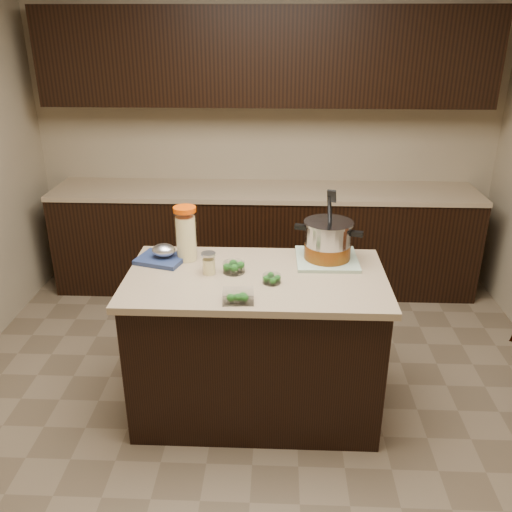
# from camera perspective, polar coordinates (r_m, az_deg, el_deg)

# --- Properties ---
(ground_plane) EXTENTS (4.00, 4.00, 0.00)m
(ground_plane) POSITION_cam_1_polar(r_m,az_deg,el_deg) (3.52, 0.00, -15.42)
(ground_plane) COLOR brown
(ground_plane) RESTS_ON ground
(room_shell) EXTENTS (4.04, 4.04, 2.72)m
(room_shell) POSITION_cam_1_polar(r_m,az_deg,el_deg) (2.78, 0.00, 13.25)
(room_shell) COLOR tan
(room_shell) RESTS_ON ground
(back_cabinets) EXTENTS (3.60, 0.63, 2.33)m
(back_cabinets) POSITION_cam_1_polar(r_m,az_deg,el_deg) (4.65, 0.91, 7.68)
(back_cabinets) COLOR black
(back_cabinets) RESTS_ON ground
(island) EXTENTS (1.46, 0.81, 0.90)m
(island) POSITION_cam_1_polar(r_m,az_deg,el_deg) (3.25, 0.00, -9.21)
(island) COLOR black
(island) RESTS_ON ground
(dish_towel) EXTENTS (0.37, 0.37, 0.02)m
(dish_towel) POSITION_cam_1_polar(r_m,az_deg,el_deg) (3.24, 7.46, -0.32)
(dish_towel) COLOR #5B885F
(dish_towel) RESTS_ON island
(stock_pot) EXTENTS (0.40, 0.36, 0.41)m
(stock_pot) POSITION_cam_1_polar(r_m,az_deg,el_deg) (3.20, 7.55, 1.41)
(stock_pot) COLOR #B7B7BC
(stock_pot) RESTS_ON dish_towel
(lemonade_pitcher) EXTENTS (0.17, 0.17, 0.32)m
(lemonade_pitcher) POSITION_cam_1_polar(r_m,az_deg,el_deg) (3.21, -7.38, 2.13)
(lemonade_pitcher) COLOR #F1DD93
(lemonade_pitcher) RESTS_ON island
(mason_jar) EXTENTS (0.09, 0.09, 0.13)m
(mason_jar) POSITION_cam_1_polar(r_m,az_deg,el_deg) (3.05, -4.99, -0.82)
(mason_jar) COLOR #F1DD93
(mason_jar) RESTS_ON island
(broccoli_tub_left) EXTENTS (0.14, 0.14, 0.06)m
(broccoli_tub_left) POSITION_cam_1_polar(r_m,az_deg,el_deg) (3.07, -2.35, -1.24)
(broccoli_tub_left) COLOR silver
(broccoli_tub_left) RESTS_ON island
(broccoli_tub_right) EXTENTS (0.11, 0.11, 0.05)m
(broccoli_tub_right) POSITION_cam_1_polar(r_m,az_deg,el_deg) (2.94, 1.67, -2.45)
(broccoli_tub_right) COLOR silver
(broccoli_tub_right) RESTS_ON island
(broccoli_tub_rect) EXTENTS (0.17, 0.13, 0.06)m
(broccoli_tub_rect) POSITION_cam_1_polar(r_m,az_deg,el_deg) (2.75, -1.89, -4.31)
(broccoli_tub_rect) COLOR silver
(broccoli_tub_rect) RESTS_ON island
(blue_tray) EXTENTS (0.32, 0.28, 0.10)m
(blue_tray) POSITION_cam_1_polar(r_m,az_deg,el_deg) (3.25, -9.83, 0.03)
(blue_tray) COLOR navy
(blue_tray) RESTS_ON island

